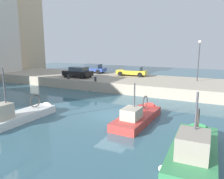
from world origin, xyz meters
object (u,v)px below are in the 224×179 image
object	(u,v)px
parked_car_yellow	(132,71)
fishing_boat_red	(139,119)
mooring_bollard_mid	(68,77)
quay_streetlamp	(199,54)
mooring_bollard_south	(95,79)
fishing_boat_green	(194,154)
parked_car_blue	(92,68)
fishing_boat_white	(22,118)
parked_car_black	(78,72)

from	to	relation	value
parked_car_yellow	fishing_boat_red	bearing A→B (deg)	-156.81
mooring_bollard_mid	quay_streetlamp	distance (m)	16.21
parked_car_yellow	mooring_bollard_south	xyz separation A→B (m)	(-6.41, 2.22, -0.40)
fishing_boat_green	mooring_bollard_mid	world-z (taller)	fishing_boat_green
fishing_boat_red	parked_car_blue	xyz separation A→B (m)	(14.63, 12.86, 1.79)
fishing_boat_white	parked_car_black	size ratio (longest dim) A/B	1.76
fishing_boat_red	parked_car_black	xyz separation A→B (m)	(9.50, 12.00, 1.83)
mooring_bollard_south	parked_car_yellow	bearing A→B (deg)	-19.11
parked_car_yellow	mooring_bollard_mid	xyz separation A→B (m)	(-6.41, 6.22, -0.40)
fishing_boat_green	parked_car_blue	size ratio (longest dim) A/B	1.56
parked_car_yellow	mooring_bollard_mid	bearing A→B (deg)	135.84
parked_car_blue	parked_car_yellow	bearing A→B (deg)	-94.47
fishing_boat_red	mooring_bollard_mid	size ratio (longest dim) A/B	11.75
parked_car_black	mooring_bollard_south	size ratio (longest dim) A/B	7.06
quay_streetlamp	parked_car_black	bearing A→B (deg)	104.74
fishing_boat_white	mooring_bollard_mid	bearing A→B (deg)	21.01
parked_car_black	fishing_boat_red	bearing A→B (deg)	-128.36
mooring_bollard_south	quay_streetlamp	distance (m)	12.64
fishing_boat_red	parked_car_blue	distance (m)	19.56
fishing_boat_green	quay_streetlamp	xyz separation A→B (m)	(17.39, 1.64, 4.30)
fishing_boat_white	fishing_boat_green	xyz separation A→B (m)	(-0.27, -12.14, 0.03)
fishing_boat_red	fishing_boat_green	distance (m)	5.89
fishing_boat_white	parked_car_blue	bearing A→B (deg)	15.21
fishing_boat_green	mooring_bollard_south	world-z (taller)	fishing_boat_green
fishing_boat_green	mooring_bollard_mid	bearing A→B (deg)	54.64
fishing_boat_red	mooring_bollard_mid	world-z (taller)	fishing_boat_red
fishing_boat_red	mooring_bollard_south	bearing A→B (deg)	47.03
parked_car_black	mooring_bollard_mid	distance (m)	1.88
parked_car_yellow	quay_streetlamp	bearing A→B (deg)	-94.97
fishing_boat_red	mooring_bollard_south	distance (m)	11.37
parked_car_blue	mooring_bollard_south	distance (m)	8.34
fishing_boat_red	parked_car_yellow	size ratio (longest dim) A/B	1.51
fishing_boat_red	fishing_boat_green	bearing A→B (deg)	-133.37
fishing_boat_red	parked_car_blue	bearing A→B (deg)	41.31
parked_car_blue	quay_streetlamp	size ratio (longest dim) A/B	0.91
mooring_bollard_mid	fishing_boat_white	bearing A→B (deg)	-158.99
parked_car_black	parked_car_blue	size ratio (longest dim) A/B	0.89
fishing_boat_red	mooring_bollard_south	xyz separation A→B (m)	(7.70, 8.26, 1.37)
fishing_boat_green	mooring_bollard_mid	xyz separation A→B (m)	(11.74, 16.54, 1.32)
parked_car_yellow	fishing_boat_green	bearing A→B (deg)	-150.37
parked_car_black	parked_car_blue	bearing A→B (deg)	9.55
fishing_boat_red	fishing_boat_white	bearing A→B (deg)	115.65
mooring_bollard_mid	quay_streetlamp	world-z (taller)	quay_streetlamp
mooring_bollard_south	quay_streetlamp	xyz separation A→B (m)	(5.65, -10.90, 2.98)
parked_car_black	fishing_boat_white	bearing A→B (deg)	-162.67
fishing_boat_white	quay_streetlamp	size ratio (longest dim) A/B	1.41
parked_car_yellow	parked_car_blue	world-z (taller)	parked_car_blue
fishing_boat_red	fishing_boat_white	size ratio (longest dim) A/B	0.95
parked_car_yellow	parked_car_black	size ratio (longest dim) A/B	1.10
fishing_boat_red	parked_car_yellow	world-z (taller)	fishing_boat_red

